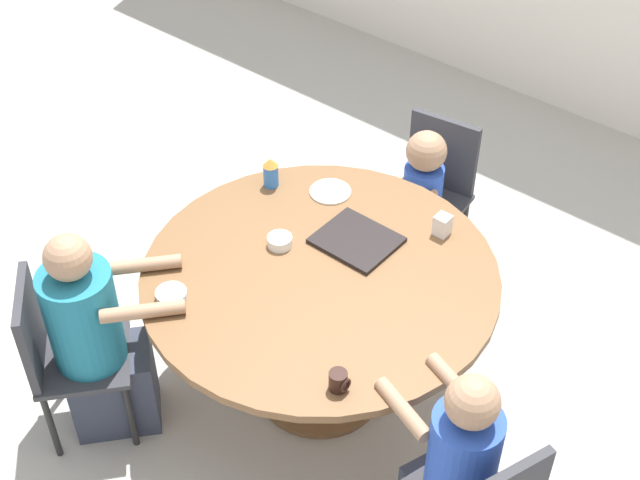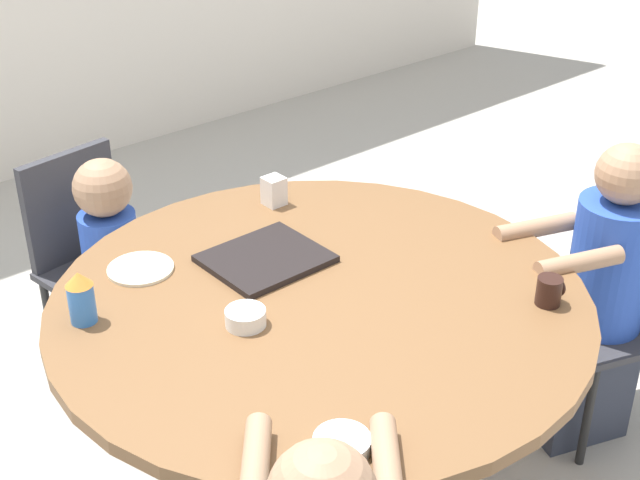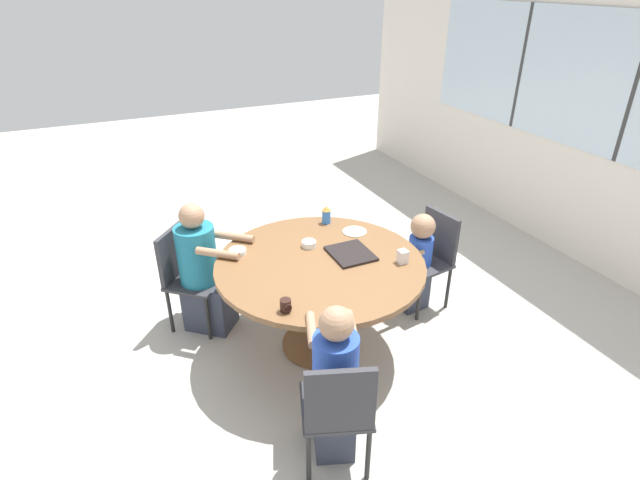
% 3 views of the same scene
% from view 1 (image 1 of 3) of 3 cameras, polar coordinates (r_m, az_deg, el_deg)
% --- Properties ---
extents(ground_plane, '(16.00, 16.00, 0.00)m').
position_cam_1_polar(ground_plane, '(4.35, 0.00, -9.47)').
color(ground_plane, '#B2ADA3').
extents(dining_table, '(1.53, 1.53, 0.77)m').
position_cam_1_polar(dining_table, '(3.88, 0.00, -3.48)').
color(dining_table, brown).
rests_on(dining_table, ground_plane).
extents(chair_for_man_blue_shirt, '(0.56, 0.56, 0.85)m').
position_cam_1_polar(chair_for_man_blue_shirt, '(4.00, -16.42, -6.64)').
color(chair_for_man_blue_shirt, '#333338').
rests_on(chair_for_man_blue_shirt, ground_plane).
extents(chair_for_toddler, '(0.45, 0.45, 0.85)m').
position_cam_1_polar(chair_for_toddler, '(4.73, 7.27, 3.68)').
color(chair_for_toddler, '#333338').
rests_on(chair_for_toddler, ground_plane).
extents(person_woman_green_shirt, '(0.53, 0.41, 1.08)m').
position_cam_1_polar(person_woman_green_shirt, '(3.48, 8.52, -14.85)').
color(person_woman_green_shirt, '#333847').
rests_on(person_woman_green_shirt, ground_plane).
extents(person_man_blue_shirt, '(0.59, 0.62, 1.11)m').
position_cam_1_polar(person_man_blue_shirt, '(3.98, -14.03, -6.50)').
color(person_man_blue_shirt, '#333847').
rests_on(person_man_blue_shirt, ground_plane).
extents(person_toddler, '(0.25, 0.40, 0.89)m').
position_cam_1_polar(person_toddler, '(4.66, 6.37, 2.07)').
color(person_toddler, '#333847').
rests_on(person_toddler, ground_plane).
extents(food_tray_dark, '(0.34, 0.29, 0.02)m').
position_cam_1_polar(food_tray_dark, '(3.93, 2.32, 0.01)').
color(food_tray_dark, black).
rests_on(food_tray_dark, dining_table).
extents(coffee_mug, '(0.08, 0.07, 0.08)m').
position_cam_1_polar(coffee_mug, '(3.32, 1.21, -9.02)').
color(coffee_mug, black).
rests_on(coffee_mug, dining_table).
extents(sippy_cup, '(0.08, 0.08, 0.15)m').
position_cam_1_polar(sippy_cup, '(4.21, -3.17, 4.38)').
color(sippy_cup, blue).
rests_on(sippy_cup, dining_table).
extents(milk_carton_small, '(0.07, 0.07, 0.10)m').
position_cam_1_polar(milk_carton_small, '(3.98, 7.84, 0.95)').
color(milk_carton_small, silver).
rests_on(milk_carton_small, dining_table).
extents(bowl_white_shallow, '(0.11, 0.11, 0.05)m').
position_cam_1_polar(bowl_white_shallow, '(3.90, -2.59, -0.08)').
color(bowl_white_shallow, white).
rests_on(bowl_white_shallow, dining_table).
extents(bowl_cereal, '(0.13, 0.13, 0.03)m').
position_cam_1_polar(bowl_cereal, '(3.71, -9.50, -3.46)').
color(bowl_cereal, silver).
rests_on(bowl_cereal, dining_table).
extents(plate_tortillas, '(0.20, 0.20, 0.01)m').
position_cam_1_polar(plate_tortillas, '(4.20, 0.66, 3.11)').
color(plate_tortillas, beige).
rests_on(plate_tortillas, dining_table).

